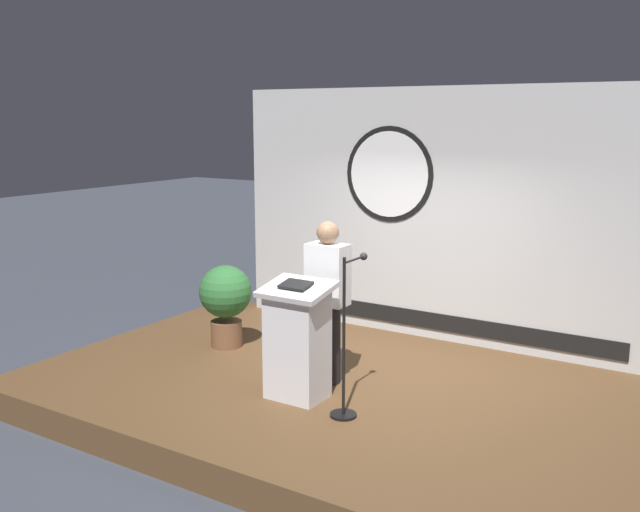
% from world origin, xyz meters
% --- Properties ---
extents(ground_plane, '(40.00, 40.00, 0.00)m').
position_xyz_m(ground_plane, '(0.00, 0.00, 0.00)').
color(ground_plane, '#383D47').
extents(stage_platform, '(6.40, 4.00, 0.30)m').
position_xyz_m(stage_platform, '(0.00, 0.00, 0.15)').
color(stage_platform, brown).
rests_on(stage_platform, ground).
extents(banner_display, '(5.07, 0.12, 2.95)m').
position_xyz_m(banner_display, '(-0.01, 1.85, 1.77)').
color(banner_display, silver).
rests_on(banner_display, stage_platform).
extents(podium, '(0.64, 0.50, 1.13)m').
position_xyz_m(podium, '(-0.27, -0.55, 0.85)').
color(podium, silver).
rests_on(podium, stage_platform).
extents(speaker_person, '(0.40, 0.26, 1.63)m').
position_xyz_m(speaker_person, '(-0.23, -0.07, 1.13)').
color(speaker_person, black).
rests_on(speaker_person, stage_platform).
extents(microphone_stand, '(0.24, 0.50, 1.44)m').
position_xyz_m(microphone_stand, '(0.32, -0.66, 0.80)').
color(microphone_stand, black).
rests_on(microphone_stand, stage_platform).
extents(potted_plant, '(0.60, 0.60, 0.95)m').
position_xyz_m(potted_plant, '(-1.81, 0.27, 0.87)').
color(potted_plant, brown).
rests_on(potted_plant, stage_platform).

